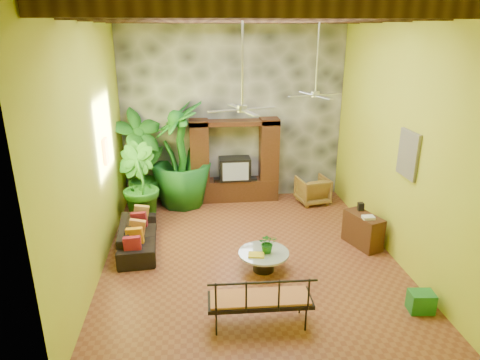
{
  "coord_description": "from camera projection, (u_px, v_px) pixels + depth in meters",
  "views": [
    {
      "loc": [
        -1.09,
        -8.02,
        4.55
      ],
      "look_at": [
        -0.18,
        0.2,
        1.62
      ],
      "focal_mm": 32.0,
      "sensor_mm": 36.0,
      "label": 1
    }
  ],
  "objects": [
    {
      "name": "sofa",
      "position": [
        138.0,
        236.0,
        9.31
      ],
      "size": [
        0.9,
        2.01,
        0.57
      ],
      "primitive_type": "imported",
      "rotation": [
        0.0,
        0.0,
        1.64
      ],
      "color": "black",
      "rests_on": "ground"
    },
    {
      "name": "wall_art_painting",
      "position": [
        408.0,
        154.0,
        8.13
      ],
      "size": [
        0.06,
        0.7,
        0.9
      ],
      "primitive_type": "cube",
      "color": "teal",
      "rests_on": "right_wall"
    },
    {
      "name": "centerpiece_plant",
      "position": [
        268.0,
        243.0,
        8.36
      ],
      "size": [
        0.38,
        0.33,
        0.39
      ],
      "primitive_type": "imported",
      "rotation": [
        0.0,
        0.0,
        -0.07
      ],
      "color": "#1A6119",
      "rests_on": "coffee_table"
    },
    {
      "name": "green_bin",
      "position": [
        421.0,
        302.0,
        7.26
      ],
      "size": [
        0.44,
        0.35,
        0.36
      ],
      "primitive_type": "cube",
      "rotation": [
        0.0,
        0.0,
        -0.1
      ],
      "color": "#1C6A22",
      "rests_on": "ground"
    },
    {
      "name": "stone_accent_wall",
      "position": [
        233.0,
        109.0,
        11.54
      ],
      "size": [
        5.98,
        0.1,
        4.98
      ],
      "primitive_type": "cube",
      "color": "#373A3E",
      "rests_on": "ground"
    },
    {
      "name": "entertainment_center",
      "position": [
        235.0,
        167.0,
        11.77
      ],
      "size": [
        2.4,
        0.55,
        2.3
      ],
      "color": "#311D0D",
      "rests_on": "ground"
    },
    {
      "name": "ceiling",
      "position": [
        251.0,
        2.0,
        7.48
      ],
      "size": [
        6.0,
        7.0,
        0.02
      ],
      "primitive_type": "cube",
      "color": "silver",
      "rests_on": "back_wall"
    },
    {
      "name": "wall_art_mask",
      "position": [
        106.0,
        151.0,
        9.08
      ],
      "size": [
        0.06,
        0.32,
        0.55
      ],
      "primitive_type": "cube",
      "color": "orange",
      "rests_on": "left_wall"
    },
    {
      "name": "ground",
      "position": [
        249.0,
        254.0,
        9.15
      ],
      "size": [
        7.0,
        7.0,
        0.0
      ],
      "primitive_type": "plane",
      "color": "brown",
      "rests_on": "ground"
    },
    {
      "name": "ceiling_fan_back",
      "position": [
        316.0,
        85.0,
        9.3
      ],
      "size": [
        1.28,
        1.28,
        1.86
      ],
      "color": "#B1B1B6",
      "rests_on": "ceiling"
    },
    {
      "name": "iron_bench",
      "position": [
        261.0,
        299.0,
        6.75
      ],
      "size": [
        1.68,
        0.64,
        0.57
      ],
      "rotation": [
        0.0,
        0.0,
        -0.03
      ],
      "color": "black",
      "rests_on": "ground"
    },
    {
      "name": "ceiling_beams",
      "position": [
        251.0,
        15.0,
        7.55
      ],
      "size": [
        5.95,
        5.36,
        0.22
      ],
      "color": "#362111",
      "rests_on": "ceiling"
    },
    {
      "name": "left_wall",
      "position": [
        92.0,
        145.0,
        8.0
      ],
      "size": [
        0.02,
        7.0,
        5.0
      ],
      "primitive_type": "cube",
      "color": "gold",
      "rests_on": "ground"
    },
    {
      "name": "coffee_table",
      "position": [
        264.0,
        259.0,
        8.47
      ],
      "size": [
        1.0,
        1.0,
        0.4
      ],
      "rotation": [
        0.0,
        0.0,
        0.22
      ],
      "color": "black",
      "rests_on": "ground"
    },
    {
      "name": "wicker_armchair",
      "position": [
        313.0,
        190.0,
        11.76
      ],
      "size": [
        0.91,
        0.93,
        0.73
      ],
      "primitive_type": "imported",
      "rotation": [
        0.0,
        0.0,
        3.32
      ],
      "color": "#9A6338",
      "rests_on": "ground"
    },
    {
      "name": "right_wall",
      "position": [
        397.0,
        137.0,
        8.63
      ],
      "size": [
        0.02,
        7.0,
        5.0
      ],
      "primitive_type": "cube",
      "color": "gold",
      "rests_on": "ground"
    },
    {
      "name": "side_console",
      "position": [
        363.0,
        230.0,
        9.41
      ],
      "size": [
        0.7,
        1.0,
        0.73
      ],
      "primitive_type": "cube",
      "rotation": [
        0.0,
        0.0,
        0.35
      ],
      "color": "#352111",
      "rests_on": "ground"
    },
    {
      "name": "yellow_tray",
      "position": [
        256.0,
        255.0,
        8.28
      ],
      "size": [
        0.34,
        0.27,
        0.03
      ],
      "primitive_type": "cube",
      "rotation": [
        0.0,
        0.0,
        -0.17
      ],
      "color": "#CECC16",
      "rests_on": "coffee_table"
    },
    {
      "name": "tall_plant_c",
      "position": [
        181.0,
        155.0,
        11.29
      ],
      "size": [
        1.85,
        1.85,
        2.83
      ],
      "primitive_type": "imported",
      "rotation": [
        0.0,
        0.0,
        4.9
      ],
      "color": "#185B1D",
      "rests_on": "ground"
    },
    {
      "name": "tall_plant_a",
      "position": [
        141.0,
        160.0,
        11.14
      ],
      "size": [
        1.69,
        1.58,
        2.65
      ],
      "primitive_type": "imported",
      "rotation": [
        0.0,
        0.0,
        0.62
      ],
      "color": "#1E631A",
      "rests_on": "ground"
    },
    {
      "name": "back_wall",
      "position": [
        233.0,
        109.0,
        11.59
      ],
      "size": [
        6.0,
        0.02,
        5.0
      ],
      "primitive_type": "cube",
      "color": "gold",
      "rests_on": "ground"
    },
    {
      "name": "ceiling_fan_front",
      "position": [
        242.0,
        97.0,
        7.62
      ],
      "size": [
        1.28,
        1.28,
        1.86
      ],
      "color": "#B1B1B6",
      "rests_on": "ceiling"
    },
    {
      "name": "tall_plant_b",
      "position": [
        138.0,
        184.0,
        10.4
      ],
      "size": [
        1.39,
        1.39,
        1.98
      ],
      "primitive_type": "imported",
      "rotation": [
        0.0,
        0.0,
        2.33
      ],
      "color": "#21691B",
      "rests_on": "ground"
    }
  ]
}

